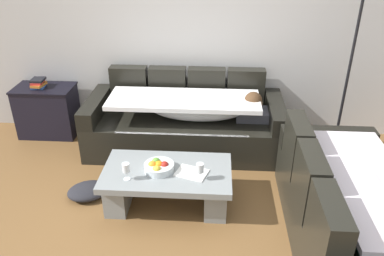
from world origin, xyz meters
The scene contains 13 objects.
ground_plane centered at (0.00, 0.00, 0.00)m, with size 14.00×14.00×0.00m, color brown.
back_wall centered at (0.00, 2.15, 1.35)m, with size 9.00×0.10×2.70m, color beige.
couch_along_wall centered at (-0.07, 1.62, 0.33)m, with size 2.27×0.92×0.88m.
couch_near_window centered at (1.36, 0.05, 0.34)m, with size 0.92×2.03×0.88m.
coffee_table centered at (-0.18, 0.53, 0.24)m, with size 1.20×0.68×0.38m.
fruit_bowl centered at (-0.26, 0.52, 0.42)m, with size 0.28×0.28×0.10m.
wine_glass_near_left centered at (-0.52, 0.36, 0.50)m, with size 0.07×0.07×0.17m.
wine_glass_near_right centered at (0.13, 0.40, 0.50)m, with size 0.07×0.07×0.17m.
open_magazine centered at (0.05, 0.49, 0.39)m, with size 0.28×0.21×0.01m, color white.
side_cabinet centered at (-1.86, 1.85, 0.32)m, with size 0.72×0.44×0.64m.
book_stack_on_cabinet centered at (-1.92, 1.85, 0.69)m, with size 0.17×0.22×0.11m.
floor_lamp centered at (1.66, 1.70, 1.12)m, with size 0.33×0.31×1.95m.
crumpled_garment centered at (-0.99, 0.59, 0.06)m, with size 0.40×0.32×0.12m, color #232328.
Camera 1 is at (0.24, -2.46, 2.41)m, focal length 36.31 mm.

